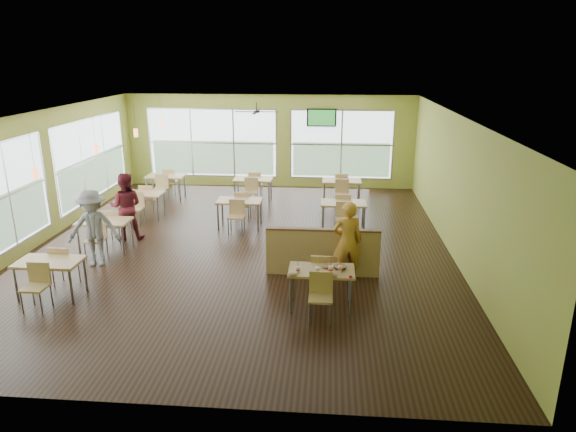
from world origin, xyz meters
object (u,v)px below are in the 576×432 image
at_px(half_wall_divider, 323,252).
at_px(man_plaid, 347,241).
at_px(main_table, 321,276).
at_px(food_basket, 340,267).

distance_m(half_wall_divider, man_plaid, 0.62).
distance_m(main_table, food_basket, 0.38).
bearing_deg(half_wall_divider, main_table, -90.00).
bearing_deg(man_plaid, half_wall_divider, -28.96).
bearing_deg(main_table, man_plaid, 68.52).
bearing_deg(food_basket, main_table, -168.92).
distance_m(main_table, man_plaid, 1.40).
relative_size(half_wall_divider, food_basket, 10.10).
height_order(main_table, food_basket, main_table).
bearing_deg(man_plaid, food_basket, 71.52).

